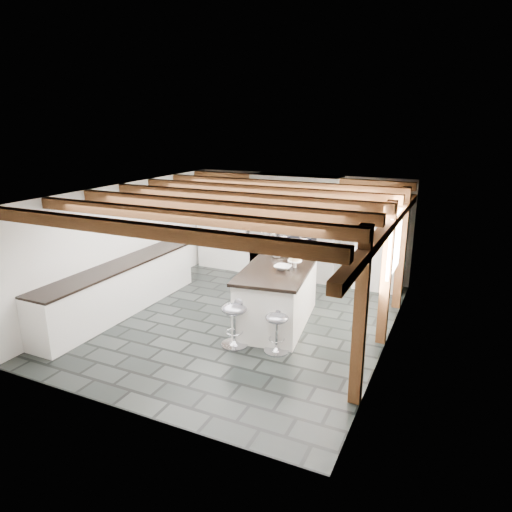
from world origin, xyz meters
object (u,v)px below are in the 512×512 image
at_px(bar_stool_near, 277,325).
at_px(bar_stool_far, 235,316).
at_px(range_cooker, 294,257).
at_px(kitchen_island, 278,294).

xyz_separation_m(bar_stool_near, bar_stool_far, (-0.67, -0.10, 0.05)).
height_order(range_cooker, bar_stool_far, range_cooker).
bearing_deg(range_cooker, bar_stool_far, -84.48).
height_order(bar_stool_near, bar_stool_far, bar_stool_far).
bearing_deg(bar_stool_near, kitchen_island, 102.25).
bearing_deg(bar_stool_far, bar_stool_near, 31.74).
xyz_separation_m(range_cooker, kitchen_island, (0.62, -2.50, 0.06)).
relative_size(range_cooker, bar_stool_far, 1.24).
relative_size(bar_stool_near, bar_stool_far, 0.90).
bearing_deg(range_cooker, bar_stool_near, -73.74).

